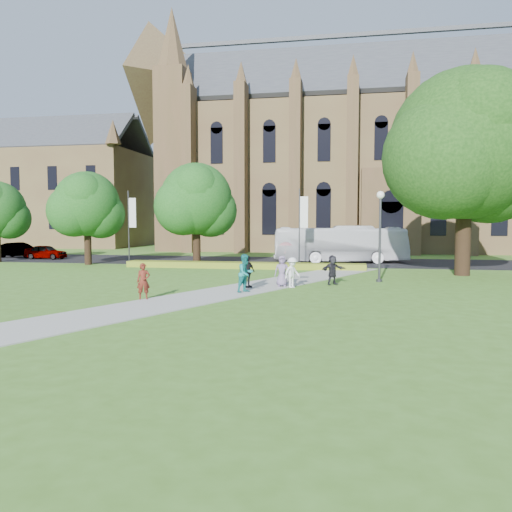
% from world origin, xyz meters
% --- Properties ---
extents(ground, '(160.00, 160.00, 0.00)m').
position_xyz_m(ground, '(0.00, 0.00, 0.00)').
color(ground, '#467121').
rests_on(ground, ground).
extents(road, '(160.00, 10.00, 0.02)m').
position_xyz_m(road, '(0.00, 20.00, 0.01)').
color(road, black).
rests_on(road, ground).
extents(footpath, '(15.58, 28.54, 0.04)m').
position_xyz_m(footpath, '(0.00, 1.00, 0.02)').
color(footpath, '#B2B2A8').
rests_on(footpath, ground).
extents(flower_hedge, '(18.00, 1.40, 0.45)m').
position_xyz_m(flower_hedge, '(-2.00, 13.20, 0.23)').
color(flower_hedge, '#AF9D23').
rests_on(flower_hedge, ground).
extents(cathedral, '(52.60, 18.25, 28.00)m').
position_xyz_m(cathedral, '(10.00, 39.73, 12.98)').
color(cathedral, brown).
rests_on(cathedral, ground).
extents(building_west, '(22.00, 14.00, 18.30)m').
position_xyz_m(building_west, '(-34.00, 42.00, 9.21)').
color(building_west, brown).
rests_on(building_west, ground).
extents(streetlamp, '(0.44, 0.44, 5.24)m').
position_xyz_m(streetlamp, '(7.50, 6.50, 3.30)').
color(streetlamp, '#38383D').
rests_on(streetlamp, ground).
extents(large_tree, '(9.60, 9.60, 13.20)m').
position_xyz_m(large_tree, '(13.00, 11.00, 8.37)').
color(large_tree, '#332114').
rests_on(large_tree, ground).
extents(street_tree_0, '(5.20, 5.20, 7.50)m').
position_xyz_m(street_tree_0, '(-15.00, 14.00, 4.87)').
color(street_tree_0, '#332114').
rests_on(street_tree_0, ground).
extents(street_tree_1, '(5.60, 5.60, 8.05)m').
position_xyz_m(street_tree_1, '(-6.00, 14.50, 5.22)').
color(street_tree_1, '#332114').
rests_on(street_tree_1, ground).
extents(banner_pole_0, '(0.70, 0.10, 6.00)m').
position_xyz_m(banner_pole_0, '(2.11, 15.20, 3.39)').
color(banner_pole_0, '#38383D').
rests_on(banner_pole_0, ground).
extents(banner_pole_1, '(0.70, 0.10, 6.00)m').
position_xyz_m(banner_pole_1, '(-11.89, 15.20, 3.39)').
color(banner_pole_1, '#38383D').
rests_on(banner_pole_1, ground).
extents(tour_coach, '(11.45, 4.43, 3.11)m').
position_xyz_m(tour_coach, '(5.02, 19.50, 1.58)').
color(tour_coach, white).
rests_on(tour_coach, road).
extents(car_0, '(3.91, 1.71, 1.31)m').
position_xyz_m(car_0, '(-21.88, 18.71, 0.68)').
color(car_0, gray).
rests_on(car_0, road).
extents(car_1, '(4.40, 1.63, 1.44)m').
position_xyz_m(car_1, '(-25.47, 19.91, 0.74)').
color(car_1, gray).
rests_on(car_1, road).
extents(pedestrian_0, '(0.70, 0.61, 1.62)m').
position_xyz_m(pedestrian_0, '(-3.25, -2.32, 0.85)').
color(pedestrian_0, '#5F2115').
rests_on(pedestrian_0, footpath).
extents(pedestrian_1, '(1.10, 1.15, 1.87)m').
position_xyz_m(pedestrian_1, '(0.78, 0.65, 0.97)').
color(pedestrian_1, '#198180').
rests_on(pedestrian_1, footpath).
extents(pedestrian_2, '(1.11, 1.16, 1.59)m').
position_xyz_m(pedestrian_2, '(2.85, 2.72, 0.83)').
color(pedestrian_2, white).
rests_on(pedestrian_2, footpath).
extents(pedestrian_3, '(0.92, 1.04, 1.69)m').
position_xyz_m(pedestrian_3, '(0.54, 2.30, 0.89)').
color(pedestrian_3, black).
rests_on(pedestrian_3, footpath).
extents(pedestrian_4, '(0.85, 0.60, 1.64)m').
position_xyz_m(pedestrian_4, '(2.26, 3.14, 0.86)').
color(pedestrian_4, slate).
rests_on(pedestrian_4, footpath).
extents(pedestrian_5, '(1.50, 1.27, 1.62)m').
position_xyz_m(pedestrian_5, '(4.88, 4.44, 0.85)').
color(pedestrian_5, '#222127').
rests_on(pedestrian_5, footpath).
extents(parasol, '(0.85, 0.85, 0.64)m').
position_xyz_m(parasol, '(2.44, 3.24, 2.00)').
color(parasol, '#CA8E93').
rests_on(parasol, pedestrian_4).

